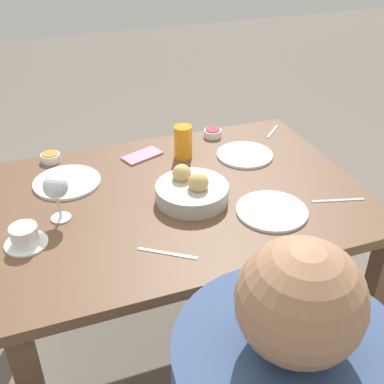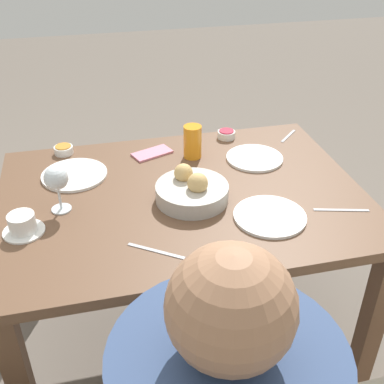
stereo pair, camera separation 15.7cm
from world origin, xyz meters
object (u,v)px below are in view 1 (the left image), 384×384
at_px(bread_basket, 192,191).
at_px(plate_near_left, 245,155).
at_px(jam_bowl_berry, 213,133).
at_px(fork_silver, 338,200).
at_px(wine_glass, 56,188).
at_px(knife_silver, 167,253).
at_px(spoon_coffee, 273,131).
at_px(juice_glass, 183,142).
at_px(plate_far_center, 272,211).
at_px(plate_near_right, 67,182).
at_px(coffee_cup, 25,237).
at_px(jam_bowl_honey, 51,157).
at_px(cell_phone, 142,156).

distance_m(bread_basket, plate_near_left, 0.37).
height_order(jam_bowl_berry, fork_silver, jam_bowl_berry).
bearing_deg(wine_glass, bread_basket, 174.90).
distance_m(fork_silver, knife_silver, 0.62).
relative_size(jam_bowl_berry, spoon_coffee, 0.71).
bearing_deg(knife_silver, juice_glass, -113.66).
bearing_deg(plate_far_center, plate_near_right, -34.35).
relative_size(coffee_cup, jam_bowl_berry, 1.72).
bearing_deg(fork_silver, wine_glass, -13.54).
xyz_separation_m(plate_near_right, wine_glass, (0.05, 0.21, 0.11)).
bearing_deg(jam_bowl_berry, plate_near_left, 104.40).
bearing_deg(plate_near_right, knife_silver, 113.83).
xyz_separation_m(plate_near_left, plate_far_center, (0.08, 0.37, 0.00)).
distance_m(plate_near_left, knife_silver, 0.64).
xyz_separation_m(plate_near_right, plate_far_center, (-0.59, 0.40, 0.00)).
distance_m(coffee_cup, spoon_coffee, 1.12).
bearing_deg(plate_far_center, spoon_coffee, -118.34).
bearing_deg(knife_silver, plate_near_left, -135.11).
xyz_separation_m(plate_far_center, juice_glass, (0.14, -0.45, 0.06)).
bearing_deg(spoon_coffee, coffee_cup, 22.67).
xyz_separation_m(wine_glass, coffee_cup, (0.11, 0.10, -0.08)).
xyz_separation_m(plate_near_left, jam_bowl_honey, (0.71, -0.21, 0.01)).
xyz_separation_m(coffee_cup, fork_silver, (-0.98, 0.11, -0.03)).
distance_m(wine_glass, knife_silver, 0.40).
xyz_separation_m(jam_bowl_berry, fork_silver, (-0.21, 0.59, -0.01)).
bearing_deg(plate_far_center, jam_bowl_honey, -43.27).
bearing_deg(plate_near_left, wine_glass, 13.98).
distance_m(plate_far_center, coffee_cup, 0.75).
relative_size(bread_basket, plate_near_right, 1.03).
distance_m(plate_near_left, wine_glass, 0.75).
height_order(plate_near_right, spoon_coffee, plate_near_right).
bearing_deg(knife_silver, cell_phone, -98.17).
bearing_deg(jam_bowl_honey, plate_near_left, 163.12).
relative_size(bread_basket, plate_far_center, 1.05).
xyz_separation_m(plate_near_right, spoon_coffee, (-0.87, -0.13, -0.00)).
distance_m(bread_basket, spoon_coffee, 0.62).
relative_size(plate_near_right, plate_far_center, 1.02).
relative_size(jam_bowl_berry, cell_phone, 0.44).
distance_m(juice_glass, coffee_cup, 0.70).
height_order(jam_bowl_honey, knife_silver, jam_bowl_honey).
relative_size(plate_near_left, cell_phone, 1.29).
relative_size(plate_near_right, jam_bowl_honey, 3.22).
relative_size(juice_glass, coffee_cup, 1.02).
relative_size(juice_glass, jam_bowl_berry, 1.75).
height_order(plate_near_left, knife_silver, plate_near_left).
height_order(plate_far_center, spoon_coffee, plate_far_center).
xyz_separation_m(plate_far_center, wine_glass, (0.64, -0.19, 0.11)).
relative_size(jam_bowl_honey, cell_phone, 0.44).
height_order(spoon_coffee, cell_phone, cell_phone).
height_order(plate_near_left, fork_silver, plate_near_left).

